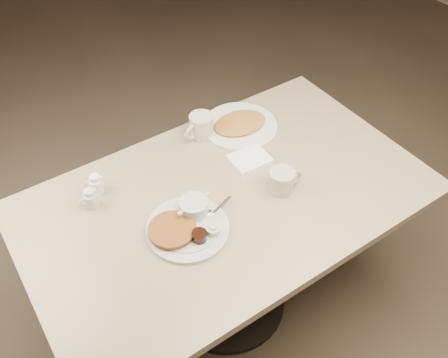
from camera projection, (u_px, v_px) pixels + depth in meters
room at (228, 36)px, 1.31m from camera, size 7.04×8.04×2.84m
diner_table at (227, 224)px, 1.89m from camera, size 1.50×0.90×0.75m
main_plate at (187, 224)px, 1.65m from camera, size 0.38×0.34×0.07m
coffee_mug_near at (282, 180)px, 1.76m from camera, size 0.14×0.11×0.09m
napkin at (250, 159)px, 1.90m from camera, size 0.16×0.13×0.02m
coffee_mug_far at (201, 126)px, 1.98m from camera, size 0.15×0.12×0.10m
creamer_left at (91, 199)px, 1.71m from camera, size 0.08×0.07×0.08m
creamer_right at (96, 184)px, 1.76m from camera, size 0.07×0.06×0.08m
hash_plate at (240, 125)px, 2.04m from camera, size 0.35×0.35×0.04m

